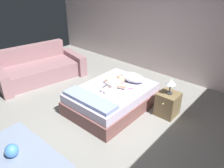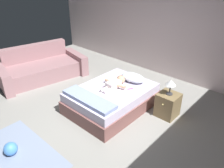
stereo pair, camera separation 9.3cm
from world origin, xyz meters
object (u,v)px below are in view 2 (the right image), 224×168
(bed, at_px, (112,98))
(pillow, at_px, (133,77))
(couch, at_px, (41,68))
(toothbrush, at_px, (131,89))
(toy_ball, at_px, (11,149))
(nightstand, at_px, (168,105))
(baby, at_px, (116,83))
(lamp, at_px, (171,83))

(bed, relative_size, pillow, 3.07)
(pillow, relative_size, couch, 0.25)
(toothbrush, bearing_deg, toy_ball, -104.39)
(bed, bearing_deg, pillow, 79.74)
(couch, distance_m, nightstand, 3.36)
(bed, bearing_deg, couch, -175.79)
(pillow, bearing_deg, nightstand, -1.08)
(pillow, relative_size, toy_ball, 2.68)
(baby, distance_m, toy_ball, 2.16)
(toothbrush, bearing_deg, nightstand, 23.28)
(lamp, distance_m, toy_ball, 2.86)
(pillow, height_order, baby, baby)
(bed, xyz_separation_m, baby, (-0.01, 0.12, 0.30))
(baby, bearing_deg, nightstand, 22.73)
(nightstand, bearing_deg, pillow, 178.92)
(bed, distance_m, toy_ball, 2.01)
(toothbrush, bearing_deg, bed, -140.91)
(toy_ball, bearing_deg, pillow, 81.46)
(bed, height_order, baby, baby)
(couch, height_order, toy_ball, couch)
(lamp, bearing_deg, bed, -151.41)
(bed, relative_size, nightstand, 3.61)
(baby, relative_size, toothbrush, 5.16)
(pillow, xyz_separation_m, baby, (-0.11, -0.42, -0.01))
(toothbrush, bearing_deg, lamp, 23.29)
(couch, relative_size, toy_ball, 10.84)
(baby, relative_size, lamp, 2.08)
(toothbrush, bearing_deg, baby, -158.53)
(couch, height_order, lamp, couch)
(lamp, bearing_deg, toy_ball, -116.34)
(baby, bearing_deg, toy_ball, -97.38)
(couch, xyz_separation_m, toy_ball, (2.05, -1.82, -0.15))
(bed, distance_m, baby, 0.32)
(lamp, relative_size, toy_ball, 1.45)
(toothbrush, bearing_deg, pillow, 121.86)
(pillow, xyz_separation_m, toothbrush, (0.19, -0.31, -0.07))
(pillow, xyz_separation_m, lamp, (0.86, -0.02, 0.17))
(couch, xyz_separation_m, nightstand, (3.29, 0.70, -0.02))
(bed, xyz_separation_m, toothbrush, (0.29, 0.23, 0.24))
(toothbrush, height_order, nightstand, same)
(baby, relative_size, toy_ball, 3.01)
(lamp, bearing_deg, baby, -157.26)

